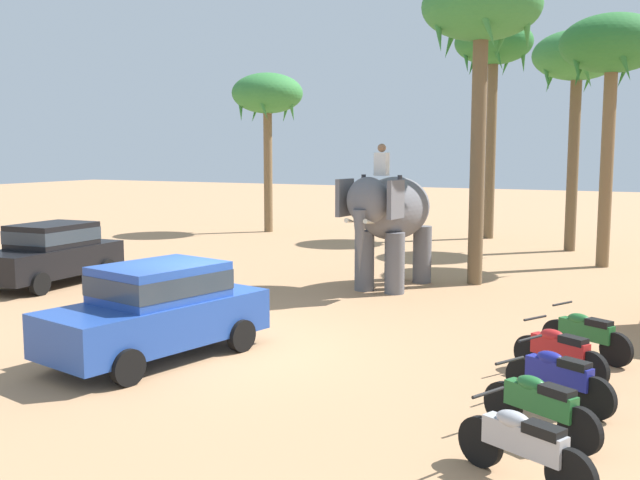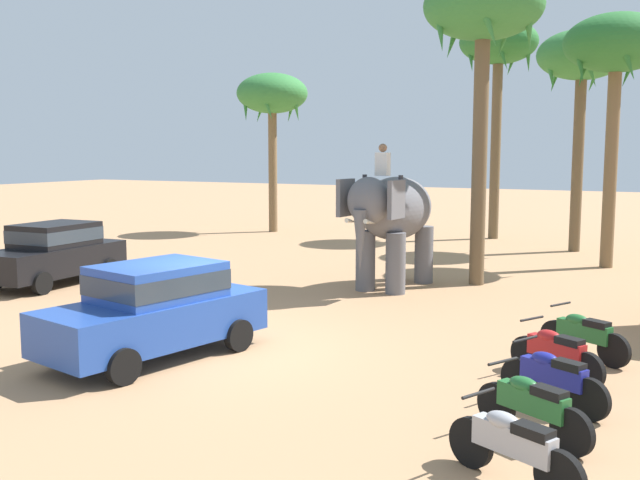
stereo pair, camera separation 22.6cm
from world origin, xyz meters
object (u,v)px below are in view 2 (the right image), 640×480
(car_parked_far_side, at_px, (54,251))
(palm_tree_leaning_seaward, at_px, (483,16))
(motorcycle_second_in_row, at_px, (532,405))
(palm_tree_far_back, at_px, (272,97))
(car_sedan_foreground, at_px, (155,307))
(motorcycle_fourth_in_row, at_px, (556,352))
(palm_tree_near_hut, at_px, (582,61))
(motorcycle_mid_row, at_px, (553,377))
(motorcycle_nearest_camera, at_px, (513,445))
(palm_tree_behind_elephant, at_px, (616,50))
(elephant_with_mahout, at_px, (392,215))
(palm_tree_left_of_road, at_px, (498,49))
(motorcycle_far_in_row, at_px, (584,334))

(car_parked_far_side, distance_m, palm_tree_leaning_seaward, 13.36)
(motorcycle_second_in_row, height_order, palm_tree_far_back, palm_tree_far_back)
(car_sedan_foreground, xyz_separation_m, motorcycle_fourth_in_row, (6.62, 1.92, -0.46))
(car_parked_far_side, height_order, palm_tree_near_hut, palm_tree_near_hut)
(palm_tree_far_back, bearing_deg, car_sedan_foreground, -65.14)
(motorcycle_mid_row, bearing_deg, motorcycle_second_in_row, -91.54)
(motorcycle_nearest_camera, height_order, motorcycle_mid_row, same)
(motorcycle_nearest_camera, xyz_separation_m, motorcycle_fourth_in_row, (-0.21, 4.09, 0.00))
(motorcycle_nearest_camera, height_order, palm_tree_behind_elephant, palm_tree_behind_elephant)
(motorcycle_fourth_in_row, bearing_deg, car_parked_far_side, 169.64)
(motorcycle_mid_row, distance_m, motorcycle_fourth_in_row, 1.39)
(palm_tree_near_hut, xyz_separation_m, palm_tree_leaning_seaward, (-1.44, -8.29, 0.38))
(motorcycle_mid_row, relative_size, palm_tree_near_hut, 0.21)
(elephant_with_mahout, relative_size, palm_tree_left_of_road, 0.43)
(motorcycle_fourth_in_row, bearing_deg, motorcycle_far_in_row, 80.23)
(palm_tree_behind_elephant, bearing_deg, motorcycle_nearest_camera, -87.57)
(car_sedan_foreground, bearing_deg, palm_tree_near_hut, 75.52)
(palm_tree_left_of_road, bearing_deg, motorcycle_nearest_camera, -75.70)
(motorcycle_mid_row, distance_m, motorcycle_far_in_row, 2.80)
(motorcycle_fourth_in_row, distance_m, palm_tree_leaning_seaward, 10.93)
(car_sedan_foreground, bearing_deg, palm_tree_far_back, 114.86)
(motorcycle_fourth_in_row, xyz_separation_m, palm_tree_leaning_seaward, (-3.40, 7.84, 6.81))
(elephant_with_mahout, bearing_deg, motorcycle_fourth_in_row, -49.69)
(motorcycle_fourth_in_row, xyz_separation_m, palm_tree_behind_elephant, (-0.50, 12.66, 6.32))
(palm_tree_left_of_road, relative_size, palm_tree_leaning_seaward, 1.07)
(elephant_with_mahout, height_order, palm_tree_far_back, palm_tree_far_back)
(car_sedan_foreground, distance_m, palm_tree_near_hut, 19.56)
(palm_tree_near_hut, distance_m, palm_tree_left_of_road, 4.56)
(motorcycle_far_in_row, distance_m, palm_tree_leaning_seaward, 10.04)
(palm_tree_behind_elephant, bearing_deg, elephant_with_mahout, -127.02)
(motorcycle_second_in_row, distance_m, motorcycle_far_in_row, 4.12)
(palm_tree_near_hut, bearing_deg, elephant_with_mahout, -108.82)
(palm_tree_far_back, bearing_deg, palm_tree_left_of_road, 11.59)
(motorcycle_second_in_row, bearing_deg, palm_tree_left_of_road, 105.04)
(car_sedan_foreground, relative_size, palm_tree_far_back, 0.61)
(palm_tree_behind_elephant, xyz_separation_m, palm_tree_near_hut, (-1.46, 3.46, 0.11))
(palm_tree_behind_elephant, distance_m, palm_tree_far_back, 15.32)
(car_sedan_foreground, xyz_separation_m, car_parked_far_side, (-7.28, 4.46, 0.00))
(car_sedan_foreground, relative_size, motorcycle_second_in_row, 2.67)
(palm_tree_near_hut, height_order, palm_tree_leaning_seaward, palm_tree_leaning_seaward)
(motorcycle_far_in_row, bearing_deg, palm_tree_near_hut, 98.53)
(car_parked_far_side, height_order, palm_tree_behind_elephant, palm_tree_behind_elephant)
(motorcycle_nearest_camera, xyz_separation_m, palm_tree_left_of_road, (-5.81, 22.79, 7.37))
(motorcycle_nearest_camera, height_order, motorcycle_second_in_row, same)
(car_parked_far_side, relative_size, palm_tree_near_hut, 0.52)
(motorcycle_nearest_camera, distance_m, palm_tree_leaning_seaward, 14.20)
(motorcycle_mid_row, relative_size, palm_tree_left_of_road, 0.18)
(motorcycle_second_in_row, distance_m, palm_tree_leaning_seaward, 13.04)
(car_sedan_foreground, height_order, motorcycle_fourth_in_row, car_sedan_foreground)
(elephant_with_mahout, relative_size, motorcycle_mid_row, 2.36)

